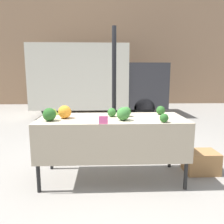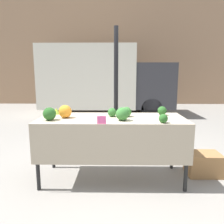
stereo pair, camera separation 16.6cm
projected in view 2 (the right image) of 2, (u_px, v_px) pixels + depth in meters
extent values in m
plane|color=gray|center=(112.00, 178.00, 3.21)|extent=(40.00, 40.00, 0.00)
cube|color=#9E7A5B|center=(115.00, 41.00, 11.01)|extent=(16.00, 0.60, 6.35)
cylinder|color=black|center=(116.00, 98.00, 3.57)|extent=(0.07, 0.07, 2.24)
cube|color=silver|center=(89.00, 77.00, 8.20)|extent=(3.31, 2.26, 2.17)
cube|color=#333338|center=(152.00, 85.00, 8.21)|extent=(1.38, 2.08, 1.56)
cylinder|color=black|center=(151.00, 108.00, 7.42)|extent=(0.71, 0.22, 0.71)
cylinder|color=black|center=(144.00, 102.00, 9.26)|extent=(0.71, 0.22, 0.71)
cylinder|color=black|center=(60.00, 108.00, 7.47)|extent=(0.71, 0.22, 0.71)
cylinder|color=black|center=(71.00, 102.00, 9.31)|extent=(0.71, 0.22, 0.71)
cube|color=tan|center=(112.00, 119.00, 3.06)|extent=(2.03, 0.82, 0.03)
cube|color=tan|center=(111.00, 146.00, 2.70)|extent=(2.03, 0.01, 0.50)
cylinder|color=black|center=(37.00, 158.00, 2.80)|extent=(0.05, 0.05, 0.87)
cylinder|color=black|center=(187.00, 159.00, 2.77)|extent=(0.05, 0.05, 0.87)
cylinder|color=black|center=(53.00, 142.00, 3.49)|extent=(0.05, 0.05, 0.87)
cylinder|color=black|center=(172.00, 142.00, 3.46)|extent=(0.05, 0.05, 0.87)
sphere|color=orange|center=(65.00, 111.00, 3.03)|extent=(0.18, 0.18, 0.18)
cone|color=#93B238|center=(56.00, 111.00, 3.31)|extent=(0.12, 0.12, 0.10)
sphere|color=#336B2D|center=(112.00, 112.00, 3.12)|extent=(0.13, 0.13, 0.13)
sphere|color=#387533|center=(127.00, 112.00, 3.12)|extent=(0.14, 0.14, 0.14)
sphere|color=#285B23|center=(49.00, 114.00, 2.87)|extent=(0.17, 0.17, 0.17)
sphere|color=#285B23|center=(162.00, 111.00, 3.23)|extent=(0.13, 0.13, 0.13)
sphere|color=#285B23|center=(163.00, 119.00, 2.71)|extent=(0.11, 0.11, 0.11)
sphere|color=#387533|center=(122.00, 114.00, 2.85)|extent=(0.17, 0.17, 0.17)
cube|color=#F45B9E|center=(102.00, 120.00, 2.66)|extent=(0.11, 0.01, 0.10)
cube|color=#9E7042|center=(203.00, 164.00, 3.30)|extent=(0.49, 0.37, 0.33)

